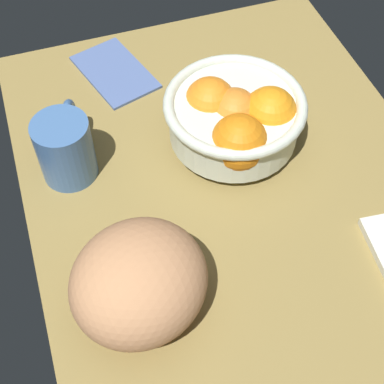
# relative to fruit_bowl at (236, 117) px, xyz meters

# --- Properties ---
(ground_plane) EXTENTS (0.72, 0.58, 0.03)m
(ground_plane) POSITION_rel_fruit_bowl_xyz_m (-0.05, 0.03, -0.07)
(ground_plane) COLOR olive
(fruit_bowl) EXTENTS (0.20, 0.20, 0.10)m
(fruit_bowl) POSITION_rel_fruit_bowl_xyz_m (0.00, 0.00, 0.00)
(fruit_bowl) COLOR silver
(fruit_bowl) RESTS_ON ground
(bread_loaf) EXTENTS (0.22, 0.22, 0.12)m
(bread_loaf) POSITION_rel_fruit_bowl_xyz_m (-0.21, 0.20, 0.00)
(bread_loaf) COLOR tan
(bread_loaf) RESTS_ON ground
(napkin_folded) EXTENTS (0.17, 0.13, 0.01)m
(napkin_folded) POSITION_rel_fruit_bowl_xyz_m (0.21, 0.13, -0.05)
(napkin_folded) COLOR #4D6399
(napkin_folded) RESTS_ON ground
(mug) EXTENTS (0.12, 0.08, 0.10)m
(mug) POSITION_rel_fruit_bowl_xyz_m (0.03, 0.24, -0.01)
(mug) COLOR #426AA2
(mug) RESTS_ON ground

